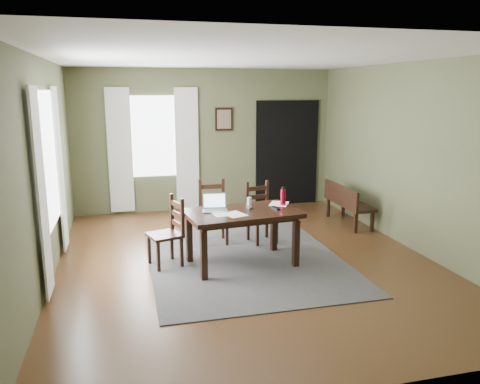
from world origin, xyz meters
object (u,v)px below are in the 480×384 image
object	(u,v)px
chair_end	(168,232)
laptop	(215,206)
chair_back_left	(213,213)
water_bottle	(283,197)
chair_back_right	(261,213)
bench	(346,201)
dining_table	(242,218)

from	to	relation	value
chair_end	laptop	size ratio (longest dim) A/B	2.61
chair_back_left	water_bottle	bearing A→B (deg)	-44.01
water_bottle	chair_back_right	bearing A→B (deg)	98.57
bench	water_bottle	xyz separation A→B (m)	(-1.61, -1.26, 0.44)
dining_table	bench	bearing A→B (deg)	25.65
dining_table	chair_end	xyz separation A→B (m)	(-0.95, 0.21, -0.20)
chair_end	laptop	bearing A→B (deg)	65.46
chair_back_right	water_bottle	distance (m)	0.82
chair_back_left	water_bottle	world-z (taller)	water_bottle
chair_back_right	dining_table	bearing A→B (deg)	-130.97
chair_back_left	laptop	distance (m)	0.95
dining_table	water_bottle	bearing A→B (deg)	8.53
chair_back_right	bench	xyz separation A→B (m)	(1.72, 0.56, -0.04)
dining_table	chair_back_right	size ratio (longest dim) A/B	1.70
dining_table	laptop	xyz separation A→B (m)	(-0.34, 0.13, 0.15)
dining_table	chair_end	world-z (taller)	chair_end
chair_end	chair_back_right	size ratio (longest dim) A/B	1.01
chair_end	bench	distance (m)	3.43
chair_back_left	chair_back_right	distance (m)	0.73
chair_end	bench	xyz separation A→B (m)	(3.20, 1.23, -0.04)
chair_end	bench	world-z (taller)	chair_end
chair_end	laptop	xyz separation A→B (m)	(0.62, -0.08, 0.34)
chair_end	chair_back_left	size ratio (longest dim) A/B	0.97
chair_end	bench	bearing A→B (deg)	93.58
chair_back_left	chair_back_right	xyz separation A→B (m)	(0.72, -0.14, -0.02)
dining_table	chair_back_left	xyz separation A→B (m)	(-0.19, 1.02, -0.18)
chair_back_left	water_bottle	distance (m)	1.24
chair_back_right	water_bottle	bearing A→B (deg)	-91.53
chair_back_right	chair_end	bearing A→B (deg)	-165.70
chair_end	chair_back_left	bearing A→B (deg)	119.20
chair_back_left	chair_back_right	world-z (taller)	chair_back_left
bench	dining_table	bearing A→B (deg)	122.66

